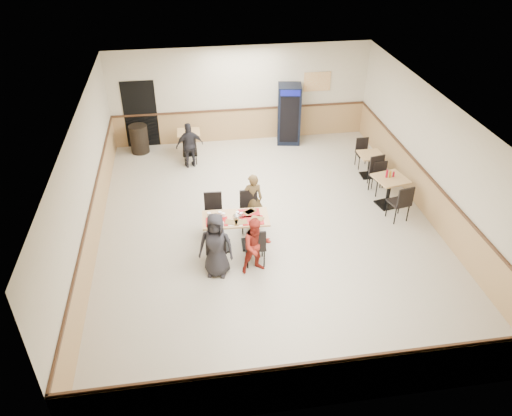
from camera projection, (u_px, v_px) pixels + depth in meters
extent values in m
plane|color=beige|center=(268.00, 227.00, 12.08)|extent=(10.00, 10.00, 0.00)
plane|color=silver|center=(269.00, 110.00, 10.43)|extent=(10.00, 10.00, 0.00)
plane|color=beige|center=(241.00, 95.00, 15.39)|extent=(8.00, 0.00, 8.00)
plane|color=beige|center=(328.00, 341.00, 7.12)|extent=(8.00, 0.00, 8.00)
plane|color=beige|center=(86.00, 186.00, 10.75)|extent=(0.00, 10.00, 10.00)
plane|color=beige|center=(435.00, 160.00, 11.76)|extent=(0.00, 10.00, 10.00)
cube|color=tan|center=(241.00, 125.00, 15.93)|extent=(7.98, 0.03, 1.00)
cube|color=tan|center=(427.00, 196.00, 12.30)|extent=(0.03, 9.98, 1.00)
cube|color=#472B19|center=(241.00, 109.00, 15.62)|extent=(7.98, 0.04, 0.06)
cube|color=black|center=(141.00, 114.00, 15.23)|extent=(1.00, 0.02, 2.10)
cube|color=orange|center=(317.00, 82.00, 15.50)|extent=(0.85, 0.02, 0.60)
cube|color=black|center=(220.00, 246.00, 11.39)|extent=(0.49, 0.49, 0.04)
cylinder|color=black|center=(220.00, 233.00, 11.19)|extent=(0.09, 0.09, 0.71)
cube|color=tan|center=(219.00, 219.00, 10.99)|extent=(0.76, 0.76, 0.04)
cube|color=black|center=(252.00, 244.00, 11.46)|extent=(0.49, 0.49, 0.04)
cylinder|color=black|center=(252.00, 231.00, 11.25)|extent=(0.09, 0.09, 0.71)
cube|color=tan|center=(252.00, 217.00, 11.05)|extent=(0.76, 0.76, 0.04)
imported|color=#222127|center=(216.00, 245.00, 10.25)|extent=(0.82, 0.63, 1.48)
imported|color=maroon|center=(256.00, 246.00, 10.37)|extent=(0.72, 0.61, 1.31)
imported|color=brown|center=(253.00, 199.00, 11.85)|extent=(0.50, 0.34, 1.35)
imported|color=#222127|center=(190.00, 145.00, 14.29)|extent=(0.84, 0.47, 1.35)
cube|color=#AD0B0F|center=(217.00, 222.00, 10.86)|extent=(0.49, 0.37, 0.02)
cube|color=#AD0B0F|center=(253.00, 220.00, 10.91)|extent=(0.49, 0.37, 0.02)
cube|color=#AD0B0F|center=(249.00, 213.00, 11.14)|extent=(0.49, 0.37, 0.02)
cylinder|color=white|center=(257.00, 219.00, 10.96)|extent=(0.24, 0.24, 0.01)
cube|color=#A66740|center=(257.00, 218.00, 10.96)|extent=(0.32, 0.28, 0.02)
cylinder|color=white|center=(231.00, 223.00, 10.84)|extent=(0.24, 0.24, 0.01)
cube|color=#A66740|center=(231.00, 222.00, 10.83)|extent=(0.31, 0.25, 0.02)
cylinder|color=white|center=(214.00, 222.00, 10.86)|extent=(0.24, 0.24, 0.01)
cube|color=#A66740|center=(214.00, 222.00, 10.85)|extent=(0.31, 0.25, 0.02)
cylinder|color=white|center=(249.00, 213.00, 11.17)|extent=(0.24, 0.24, 0.01)
cube|color=#A66740|center=(249.00, 212.00, 11.16)|extent=(0.33, 0.30, 0.02)
cylinder|color=white|center=(241.00, 223.00, 10.84)|extent=(0.24, 0.24, 0.01)
cube|color=#A66740|center=(241.00, 222.00, 10.84)|extent=(0.28, 0.19, 0.02)
cylinder|color=white|center=(250.00, 212.00, 11.21)|extent=(0.24, 0.24, 0.01)
cube|color=#A66740|center=(250.00, 211.00, 11.20)|extent=(0.33, 0.30, 0.02)
cylinder|color=white|center=(209.00, 215.00, 11.02)|extent=(0.08, 0.08, 0.10)
cylinder|color=white|center=(224.00, 215.00, 11.00)|extent=(0.08, 0.08, 0.10)
cylinder|color=white|center=(212.00, 224.00, 10.72)|extent=(0.08, 0.08, 0.10)
cylinder|color=white|center=(222.00, 224.00, 10.71)|extent=(0.08, 0.08, 0.10)
cylinder|color=white|center=(220.00, 214.00, 11.05)|extent=(0.08, 0.08, 0.10)
cylinder|color=#B1B8C5|center=(241.00, 215.00, 10.99)|extent=(0.07, 0.07, 0.12)
cylinder|color=#B1B8C5|center=(238.00, 214.00, 11.02)|extent=(0.07, 0.07, 0.12)
ellipsoid|color=silver|center=(237.00, 216.00, 10.96)|extent=(0.16, 0.16, 0.11)
cube|color=black|center=(386.00, 204.00, 12.89)|extent=(0.57, 0.57, 0.04)
cylinder|color=black|center=(389.00, 191.00, 12.68)|extent=(0.10, 0.10, 0.73)
cube|color=tan|center=(391.00, 179.00, 12.47)|extent=(0.89, 0.89, 0.04)
cube|color=black|center=(368.00, 175.00, 14.16)|extent=(0.42, 0.42, 0.04)
cylinder|color=black|center=(369.00, 165.00, 13.98)|extent=(0.08, 0.08, 0.62)
cube|color=tan|center=(371.00, 155.00, 13.81)|extent=(0.65, 0.65, 0.04)
cylinder|color=#A40B20|center=(387.00, 174.00, 12.43)|extent=(0.06, 0.06, 0.20)
cylinder|color=#AF7A17|center=(390.00, 174.00, 12.45)|extent=(0.06, 0.06, 0.17)
cylinder|color=#A40B20|center=(394.00, 174.00, 12.47)|extent=(0.05, 0.05, 0.14)
cube|color=black|center=(190.00, 153.00, 15.33)|extent=(0.44, 0.44, 0.04)
cylinder|color=black|center=(189.00, 143.00, 15.14)|extent=(0.09, 0.09, 0.65)
cube|color=tan|center=(189.00, 133.00, 14.95)|extent=(0.68, 0.68, 0.04)
cube|color=black|center=(289.00, 114.00, 15.55)|extent=(0.81, 0.80, 1.86)
cube|color=black|center=(289.00, 120.00, 15.29)|extent=(0.56, 0.12, 1.47)
cube|color=navy|center=(290.00, 93.00, 14.81)|extent=(0.58, 0.12, 0.18)
cylinder|color=black|center=(139.00, 139.00, 15.20)|extent=(0.55, 0.55, 0.87)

